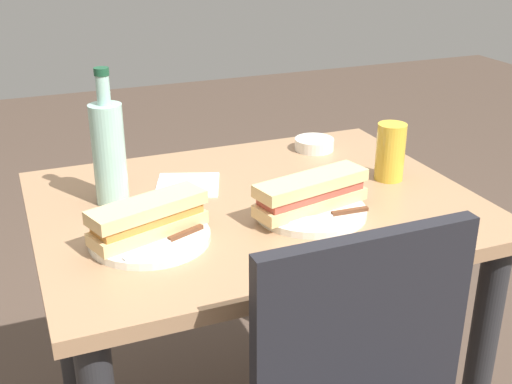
% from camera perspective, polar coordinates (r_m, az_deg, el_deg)
% --- Properties ---
extents(dining_table, '(0.93, 0.72, 0.74)m').
position_cam_1_polar(dining_table, '(1.48, -0.00, -5.69)').
color(dining_table, '#997251').
rests_on(dining_table, ground).
extents(plate_near, '(0.23, 0.23, 0.01)m').
position_cam_1_polar(plate_near, '(1.35, 4.77, -1.65)').
color(plate_near, silver).
rests_on(plate_near, dining_table).
extents(baguette_sandwich_near, '(0.26, 0.12, 0.07)m').
position_cam_1_polar(baguette_sandwich_near, '(1.34, 4.83, -0.03)').
color(baguette_sandwich_near, '#DBB77A').
rests_on(baguette_sandwich_near, plate_near).
extents(knife_near, '(0.18, 0.02, 0.01)m').
position_cam_1_polar(knife_near, '(1.32, 6.66, -1.93)').
color(knife_near, silver).
rests_on(knife_near, plate_near).
extents(plate_far, '(0.23, 0.23, 0.01)m').
position_cam_1_polar(plate_far, '(1.26, -9.23, -3.91)').
color(plate_far, silver).
rests_on(plate_far, dining_table).
extents(baguette_sandwich_far, '(0.24, 0.14, 0.07)m').
position_cam_1_polar(baguette_sandwich_far, '(1.24, -9.35, -2.20)').
color(baguette_sandwich_far, '#DBB77A').
rests_on(baguette_sandwich_far, plate_far).
extents(knife_far, '(0.17, 0.08, 0.01)m').
position_cam_1_polar(knife_far, '(1.22, -7.53, -4.15)').
color(knife_far, silver).
rests_on(knife_far, plate_far).
extents(water_bottle, '(0.07, 0.07, 0.29)m').
position_cam_1_polar(water_bottle, '(1.40, -12.68, 3.49)').
color(water_bottle, '#99C6B7').
rests_on(water_bottle, dining_table).
extents(beer_glass, '(0.07, 0.07, 0.13)m').
position_cam_1_polar(beer_glass, '(1.54, 11.54, 3.48)').
color(beer_glass, gold).
rests_on(beer_glass, dining_table).
extents(olive_bowl, '(0.10, 0.10, 0.03)m').
position_cam_1_polar(olive_bowl, '(1.72, 5.09, 4.17)').
color(olive_bowl, silver).
rests_on(olive_bowl, dining_table).
extents(paper_napkin, '(0.18, 0.18, 0.00)m').
position_cam_1_polar(paper_napkin, '(1.50, -5.96, 0.61)').
color(paper_napkin, white).
rests_on(paper_napkin, dining_table).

